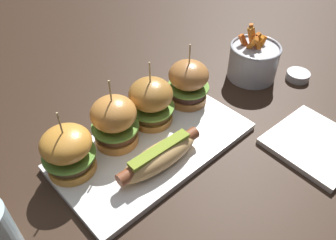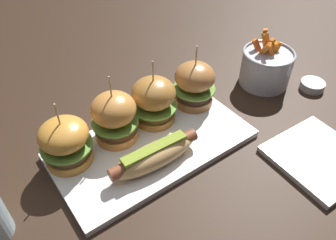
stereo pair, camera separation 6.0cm
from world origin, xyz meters
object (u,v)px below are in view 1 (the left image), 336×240
at_px(side_plate, 315,144).
at_px(platter_main, 154,146).
at_px(fries_bucket, 253,61).
at_px(slider_far_left, 68,151).
at_px(slider_center_right, 151,101).
at_px(hot_dog, 160,156).
at_px(sauce_ramekin, 298,75).
at_px(slider_center_left, 115,121).
at_px(slider_far_right, 188,82).

bearing_deg(side_plate, platter_main, 138.09).
height_order(fries_bucket, side_plate, fries_bucket).
distance_m(slider_far_left, slider_center_right, 0.20).
xyz_separation_m(hot_dog, side_plate, (0.28, -0.17, -0.03)).
bearing_deg(platter_main, side_plate, -41.91).
height_order(fries_bucket, sauce_ramekin, fries_bucket).
bearing_deg(slider_far_left, hot_dog, -39.77).
bearing_deg(sauce_ramekin, hot_dog, 177.76).
height_order(hot_dog, fries_bucket, fries_bucket).
height_order(sauce_ramekin, side_plate, sauce_ramekin).
bearing_deg(fries_bucket, slider_center_right, 173.53).
relative_size(hot_dog, sauce_ramekin, 3.14).
bearing_deg(slider_center_left, slider_center_right, 0.39).
height_order(platter_main, fries_bucket, fries_bucket).
bearing_deg(slider_far_right, slider_center_right, 176.78).
height_order(hot_dog, slider_center_right, slider_center_right).
bearing_deg(slider_center_left, slider_far_left, -179.01).
height_order(slider_far_right, sauce_ramekin, slider_far_right).
bearing_deg(slider_far_right, slider_center_left, 178.49).
bearing_deg(fries_bucket, side_plate, -114.00).
relative_size(slider_center_right, slider_far_right, 1.00).
bearing_deg(platter_main, fries_bucket, 3.63).
distance_m(slider_far_left, slider_far_right, 0.31).
bearing_deg(slider_center_right, fries_bucket, -6.47).
relative_size(hot_dog, slider_far_left, 1.34).
distance_m(hot_dog, slider_center_right, 0.13).
bearing_deg(slider_far_right, hot_dog, -150.19).
relative_size(platter_main, side_plate, 2.35).
distance_m(slider_center_left, slider_far_right, 0.20).
bearing_deg(hot_dog, slider_center_right, 55.98).
distance_m(slider_center_left, sauce_ramekin, 0.51).
bearing_deg(slider_center_right, slider_far_left, -179.29).
height_order(platter_main, sauce_ramekin, sauce_ramekin).
height_order(slider_far_left, slider_center_left, slider_center_left).
distance_m(slider_center_right, slider_far_right, 0.11).
relative_size(slider_far_left, slider_center_right, 0.95).
distance_m(platter_main, slider_center_right, 0.09).
height_order(slider_center_left, sauce_ramekin, slider_center_left).
xyz_separation_m(platter_main, slider_far_left, (-0.15, 0.06, 0.05)).
bearing_deg(fries_bucket, hot_dog, -169.34).
bearing_deg(sauce_ramekin, slider_center_right, 162.14).
bearing_deg(fries_bucket, slider_far_left, 176.32).
xyz_separation_m(slider_center_left, fries_bucket, (0.41, -0.03, -0.02)).
relative_size(hot_dog, side_plate, 1.09).
relative_size(fries_bucket, sauce_ramekin, 2.35).
relative_size(slider_center_right, fries_bucket, 1.05).
relative_size(platter_main, sauce_ramekin, 6.77).
xyz_separation_m(slider_center_left, side_plate, (0.30, -0.28, -0.06)).
relative_size(hot_dog, slider_far_right, 1.27).
bearing_deg(slider_far_right, slider_far_left, 179.35).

